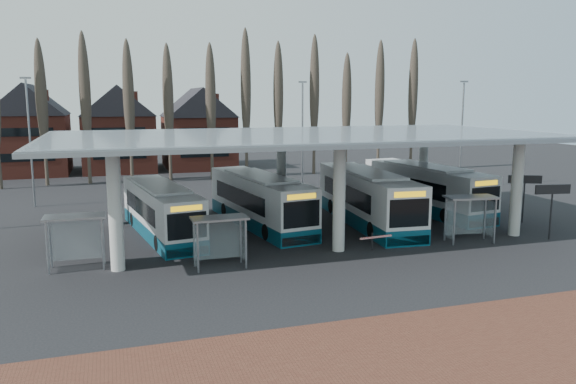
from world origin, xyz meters
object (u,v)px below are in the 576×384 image
object	(u,v)px
bus_1	(259,201)
shelter_0	(76,230)
shelter_2	(469,208)
shelter_1	(219,230)
bus_0	(161,211)
bus_2	(367,198)
bus_3	(424,189)

from	to	relation	value
bus_1	shelter_0	world-z (taller)	bus_1
bus_1	shelter_2	size ratio (longest dim) A/B	4.00
shelter_0	shelter_1	size ratio (longest dim) A/B	1.05
shelter_0	bus_0	bearing A→B (deg)	52.63
bus_2	bus_3	size ratio (longest dim) A/B	1.02
bus_1	bus_3	world-z (taller)	bus_3
shelter_1	bus_1	bearing A→B (deg)	62.49
bus_0	shelter_1	size ratio (longest dim) A/B	4.15
bus_3	shelter_0	bearing A→B (deg)	-168.97
bus_0	bus_3	bearing A→B (deg)	-3.50
bus_2	bus_3	xyz separation A→B (m)	(6.09, 2.58, -0.05)
bus_0	shelter_0	bearing A→B (deg)	-137.28
shelter_0	shelter_1	world-z (taller)	shelter_0
bus_0	bus_3	distance (m)	20.02
bus_1	bus_0	bearing A→B (deg)	179.25
shelter_1	shelter_2	world-z (taller)	shelter_2
shelter_1	shelter_2	bearing A→B (deg)	1.48
bus_3	shelter_2	size ratio (longest dim) A/B	4.09
bus_1	shelter_0	size ratio (longest dim) A/B	4.24
shelter_2	bus_0	bearing A→B (deg)	165.55
bus_2	shelter_1	xyz separation A→B (m)	(-11.64, -7.05, 0.19)
bus_3	bus_2	bearing A→B (deg)	-163.24
shelter_0	shelter_1	distance (m)	7.22
bus_2	shelter_0	world-z (taller)	bus_2
shelter_0	shelter_1	xyz separation A→B (m)	(6.94, -1.99, -0.09)
bus_2	bus_3	distance (m)	6.61
bus_2	shelter_0	size ratio (longest dim) A/B	4.44
bus_2	shelter_1	distance (m)	13.61
shelter_1	bus_0	bearing A→B (deg)	105.08
bus_0	bus_3	size ratio (longest dim) A/B	0.91
shelter_0	shelter_1	bearing A→B (deg)	-14.57
bus_1	shelter_1	size ratio (longest dim) A/B	4.48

